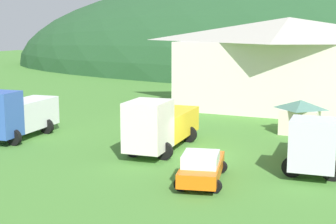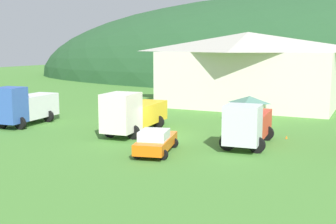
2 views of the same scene
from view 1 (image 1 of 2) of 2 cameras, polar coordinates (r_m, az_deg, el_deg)
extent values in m
plane|color=#477F33|center=(31.86, 3.48, -4.84)|extent=(200.00, 200.00, 0.00)
ellipsoid|color=#234C28|center=(93.77, 17.59, 4.41)|extent=(127.29, 60.00, 35.48)
cube|color=silver|center=(49.33, 13.20, 3.93)|extent=(19.40, 10.07, 6.45)
pyramid|color=#B7B2A3|center=(49.10, 13.40, 9.00)|extent=(20.95, 10.87, 2.26)
cube|color=beige|center=(39.13, 14.60, -0.99)|extent=(2.72, 2.58, 1.86)
pyramid|color=#4C7A6B|center=(38.93, 14.68, 0.83)|extent=(2.94, 2.79, 0.65)
cube|color=#3356AD|center=(35.95, -18.25, -0.24)|extent=(2.41, 2.31, 3.06)
cube|color=silver|center=(38.68, -15.25, -0.15)|extent=(2.63, 4.71, 2.08)
cylinder|color=black|center=(35.67, -16.89, -2.75)|extent=(1.10, 0.30, 1.10)
cylinder|color=black|center=(38.90, -13.45, -1.58)|extent=(1.10, 0.30, 1.10)
cylinder|color=black|center=(39.95, -15.79, -1.38)|extent=(1.10, 0.30, 1.10)
cube|color=silver|center=(30.60, -2.23, -1.52)|extent=(2.53, 3.09, 2.97)
cube|color=black|center=(30.34, -2.34, -0.36)|extent=(1.42, 2.42, 0.95)
cube|color=gold|center=(34.53, 0.38, -1.29)|extent=(2.72, 5.56, 1.70)
cylinder|color=black|center=(30.57, -0.45, -4.38)|extent=(1.10, 0.30, 1.10)
cylinder|color=black|center=(31.30, -3.92, -4.07)|extent=(1.10, 0.30, 1.10)
cylinder|color=black|center=(35.14, 2.37, -2.52)|extent=(1.10, 0.30, 1.10)
cylinder|color=black|center=(35.79, -0.71, -2.28)|extent=(1.10, 0.30, 1.10)
cube|color=silver|center=(27.59, 15.96, -3.49)|extent=(2.51, 2.46, 2.65)
cube|color=black|center=(27.36, 16.00, -2.35)|extent=(1.40, 1.92, 0.85)
cube|color=red|center=(31.14, 16.35, -2.95)|extent=(2.71, 4.95, 1.67)
cylinder|color=black|center=(27.88, 17.92, -6.27)|extent=(1.10, 0.30, 1.10)
cylinder|color=black|center=(27.99, 13.75, -6.01)|extent=(1.10, 0.30, 1.10)
cylinder|color=black|center=(31.99, 18.17, -4.24)|extent=(1.10, 0.30, 1.10)
cylinder|color=black|center=(32.09, 14.55, -4.02)|extent=(1.10, 0.30, 1.10)
cube|color=orange|center=(26.47, 3.85, -6.34)|extent=(3.04, 5.37, 0.70)
cube|color=silver|center=(25.71, 3.70, -5.30)|extent=(2.18, 2.38, 0.62)
cylinder|color=black|center=(24.85, 5.28, -8.29)|extent=(0.68, 0.24, 0.68)
cylinder|color=black|center=(25.05, 1.44, -8.10)|extent=(0.68, 0.24, 0.68)
cylinder|color=black|center=(28.13, 5.96, -6.14)|extent=(0.68, 0.24, 0.68)
cylinder|color=black|center=(28.31, 2.58, -5.99)|extent=(0.68, 0.24, 0.68)
camera|label=2|loc=(4.58, 131.60, -18.07)|focal=46.45mm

